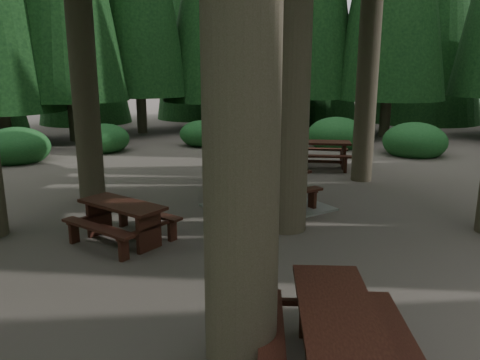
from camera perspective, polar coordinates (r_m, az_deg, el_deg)
ground at (r=9.15m, az=2.68°, el=-7.22°), size 80.00×80.00×0.00m
picnic_table_b at (r=9.13m, az=-14.14°, el=-4.29°), size 1.88×2.11×0.77m
picnic_table_c at (r=11.03m, az=3.39°, el=-1.91°), size 2.72×2.31×0.87m
picnic_table_d at (r=15.69m, az=9.60°, el=3.60°), size 2.58×2.58×0.88m
picnic_table_e at (r=5.21m, az=11.58°, el=-17.58°), size 2.52×2.57×0.87m
shrub_ring at (r=10.00m, az=3.04°, el=-2.99°), size 23.86×24.64×1.49m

